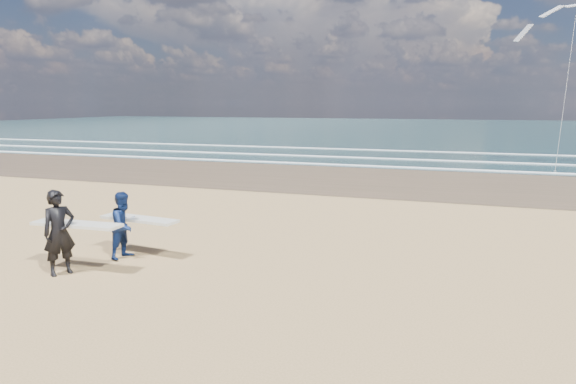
% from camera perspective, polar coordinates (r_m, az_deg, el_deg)
% --- Properties ---
extents(ocean, '(220.00, 100.00, 0.02)m').
position_cam_1_polar(ocean, '(81.66, 26.85, 6.06)').
color(ocean, '#1A373A').
rests_on(ocean, ground).
extents(surfer_near, '(2.22, 1.10, 1.98)m').
position_cam_1_polar(surfer_near, '(12.89, -23.91, -4.05)').
color(surfer_near, black).
rests_on(surfer_near, ground).
extents(surfer_far, '(2.24, 1.18, 1.71)m').
position_cam_1_polar(surfer_far, '(13.71, -17.58, -3.45)').
color(surfer_far, '#0E2051').
rests_on(surfer_far, ground).
extents(kite_1, '(6.47, 4.81, 11.04)m').
position_cam_1_polar(kite_1, '(35.62, 28.82, 12.59)').
color(kite_1, slate).
rests_on(kite_1, ground).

